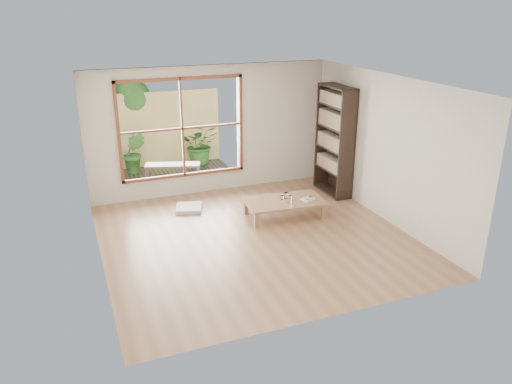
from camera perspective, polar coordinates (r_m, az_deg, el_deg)
ground at (r=8.51m, az=-0.15°, el=-5.16°), size 5.00×5.00×0.00m
low_table at (r=9.23m, az=3.27°, el=-1.17°), size 1.50×0.92×0.31m
floor_cushion at (r=9.68m, az=-7.67°, el=-1.81°), size 0.60×0.60×0.07m
bookshelf at (r=10.29m, az=8.98°, el=5.80°), size 0.35×1.00×2.22m
glass_tall at (r=9.09m, az=3.86°, el=-0.82°), size 0.07×0.07×0.14m
glass_mid at (r=9.31m, az=3.46°, el=-0.35°), size 0.08×0.08×0.11m
glass_short at (r=9.31m, az=3.55°, el=-0.40°), size 0.08×0.08×0.10m
glass_small at (r=9.25m, az=2.99°, el=-0.61°), size 0.06×0.06×0.07m
food_tray at (r=9.29m, az=5.98°, el=-0.74°), size 0.29×0.25×0.08m
deck at (r=11.53m, az=-9.41°, el=1.65°), size 2.80×2.00×0.05m
garden_bench at (r=11.18m, az=-9.49°, el=2.88°), size 1.24×0.69×0.38m
bamboo_fence at (r=12.22m, az=-10.69°, el=7.06°), size 2.80×0.06×1.80m
shrub_right at (r=12.27m, az=-6.36°, el=5.47°), size 1.00×0.90×0.97m
shrub_left at (r=11.84m, az=-13.77°, el=4.40°), size 0.62×0.55×0.96m
garden_tree at (r=12.27m, az=-14.35°, el=10.30°), size 1.04×0.85×2.22m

